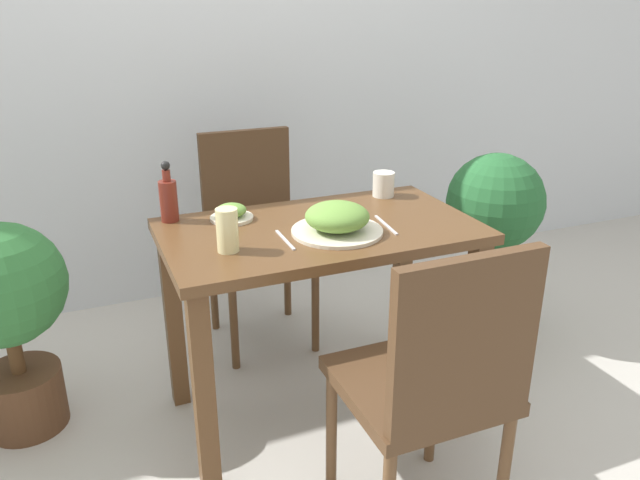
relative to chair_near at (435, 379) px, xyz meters
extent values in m
plane|color=#B7B2A8|center=(-0.05, 0.65, -0.53)|extent=(16.00, 16.00, 0.00)
cube|color=silver|center=(-0.05, 1.86, 0.77)|extent=(8.00, 0.05, 2.60)
cube|color=brown|center=(-0.05, 0.65, 0.19)|extent=(1.05, 0.60, 0.04)
cube|color=brown|center=(-0.53, 0.40, -0.18)|extent=(0.06, 0.06, 0.70)
cube|color=brown|center=(0.42, 0.40, -0.18)|extent=(0.06, 0.06, 0.70)
cube|color=brown|center=(-0.53, 0.90, -0.18)|extent=(0.06, 0.06, 0.70)
cube|color=brown|center=(0.42, 0.90, -0.18)|extent=(0.06, 0.06, 0.70)
cube|color=#4C331E|center=(0.00, 0.08, -0.07)|extent=(0.42, 0.42, 0.04)
cube|color=#4C331E|center=(0.00, -0.11, 0.17)|extent=(0.40, 0.04, 0.44)
cylinder|color=brown|center=(0.18, 0.26, -0.31)|extent=(0.03, 0.03, 0.44)
cylinder|color=brown|center=(-0.18, 0.26, -0.31)|extent=(0.03, 0.03, 0.44)
cylinder|color=brown|center=(0.18, -0.10, -0.31)|extent=(0.03, 0.03, 0.44)
cube|color=#4C331E|center=(-0.09, 1.23, -0.07)|extent=(0.42, 0.42, 0.04)
cube|color=#4C331E|center=(-0.09, 1.42, 0.17)|extent=(0.40, 0.04, 0.44)
cylinder|color=brown|center=(-0.27, 1.05, -0.31)|extent=(0.03, 0.03, 0.44)
cylinder|color=brown|center=(0.09, 1.05, -0.31)|extent=(0.03, 0.03, 0.44)
cylinder|color=brown|center=(-0.27, 1.41, -0.31)|extent=(0.03, 0.03, 0.44)
cylinder|color=brown|center=(0.09, 1.41, -0.31)|extent=(0.03, 0.03, 0.44)
cylinder|color=beige|center=(-0.03, 0.57, 0.22)|extent=(0.30, 0.30, 0.01)
ellipsoid|color=olive|center=(-0.03, 0.57, 0.27)|extent=(0.21, 0.21, 0.09)
cylinder|color=beige|center=(-0.31, 0.83, 0.22)|extent=(0.15, 0.15, 0.01)
ellipsoid|color=olive|center=(-0.31, 0.83, 0.24)|extent=(0.10, 0.10, 0.04)
cylinder|color=silver|center=(0.30, 0.87, 0.26)|extent=(0.08, 0.08, 0.09)
cylinder|color=beige|center=(-0.39, 0.56, 0.28)|extent=(0.07, 0.07, 0.13)
cylinder|color=maroon|center=(-0.51, 0.90, 0.28)|extent=(0.06, 0.06, 0.14)
cylinder|color=maroon|center=(-0.51, 0.90, 0.37)|extent=(0.03, 0.03, 0.04)
sphere|color=black|center=(-0.51, 0.90, 0.41)|extent=(0.03, 0.03, 0.03)
cube|color=silver|center=(-0.21, 0.57, 0.21)|extent=(0.01, 0.17, 0.00)
cube|color=silver|center=(0.15, 0.57, 0.21)|extent=(0.03, 0.19, 0.00)
cylinder|color=#51331E|center=(-1.07, 0.97, -0.41)|extent=(0.28, 0.28, 0.22)
cylinder|color=brown|center=(-1.07, 0.97, -0.24)|extent=(0.05, 0.05, 0.13)
sphere|color=#2D6B33|center=(-1.07, 0.97, 0.04)|extent=(0.42, 0.42, 0.42)
cylinder|color=#51331E|center=(0.87, 0.91, -0.38)|extent=(0.22, 0.22, 0.29)
cylinder|color=brown|center=(0.87, 0.91, -0.17)|extent=(0.04, 0.04, 0.13)
sphere|color=#235B2D|center=(0.87, 0.91, 0.10)|extent=(0.42, 0.42, 0.42)
camera|label=1|loc=(-0.80, -1.16, 0.94)|focal=35.00mm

